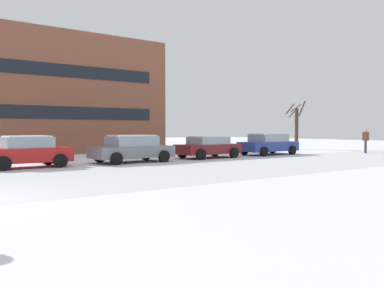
# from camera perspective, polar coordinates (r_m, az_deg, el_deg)

# --- Properties ---
(parked_car_red) EXTENTS (3.87, 2.11, 1.49)m
(parked_car_red) POSITION_cam_1_polar(r_m,az_deg,el_deg) (20.22, -22.28, -0.99)
(parked_car_red) COLOR red
(parked_car_red) RESTS_ON ground
(parked_car_gray) EXTENTS (4.46, 2.23, 1.48)m
(parked_car_gray) POSITION_cam_1_polar(r_m,az_deg,el_deg) (21.93, -8.47, -0.63)
(parked_car_gray) COLOR slate
(parked_car_gray) RESTS_ON ground
(parked_car_maroon) EXTENTS (4.15, 2.14, 1.37)m
(parked_car_maroon) POSITION_cam_1_polar(r_m,az_deg,el_deg) (24.96, 2.32, -0.38)
(parked_car_maroon) COLOR maroon
(parked_car_maroon) RESTS_ON ground
(parked_car_blue) EXTENTS (4.57, 2.14, 1.50)m
(parked_car_blue) POSITION_cam_1_polar(r_m,az_deg,el_deg) (28.57, 10.76, 0.01)
(parked_car_blue) COLOR #283D93
(parked_car_blue) RESTS_ON ground
(pedestrian_crossing) EXTENTS (0.51, 0.45, 1.80)m
(pedestrian_crossing) POSITION_cam_1_polar(r_m,az_deg,el_deg) (32.71, 23.34, 0.65)
(pedestrian_crossing) COLOR #2D334C
(pedestrian_crossing) RESTS_ON ground
(tree_far_right) EXTENTS (1.53, 1.54, 4.26)m
(tree_far_right) POSITION_cam_1_polar(r_m,az_deg,el_deg) (36.70, 14.56, 2.45)
(tree_far_right) COLOR #423326
(tree_far_right) RESTS_ON ground
(building_far_right) EXTENTS (15.27, 10.96, 8.91)m
(building_far_right) POSITION_cam_1_polar(r_m,az_deg,el_deg) (35.15, -19.34, 6.34)
(building_far_right) COLOR brown
(building_far_right) RESTS_ON ground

